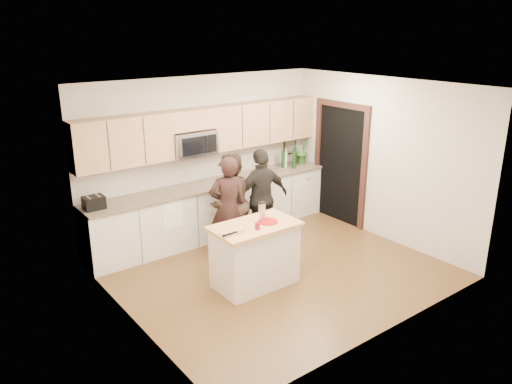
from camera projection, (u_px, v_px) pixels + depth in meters
floor at (276, 270)px, 7.43m from camera, size 4.50×4.50×0.00m
room_shell at (278, 157)px, 6.89m from camera, size 4.52×4.02×2.71m
back_cabinetry at (214, 209)px, 8.56m from camera, size 4.50×0.66×0.94m
upper_cabinetry at (209, 129)px, 8.26m from camera, size 4.50×0.33×0.75m
microwave at (192, 143)px, 8.09m from camera, size 0.76×0.41×0.40m
doorway at (340, 160)px, 9.03m from camera, size 0.06×1.25×2.20m
framed_picture at (290, 144)px, 9.65m from camera, size 0.30×0.03×0.38m
dish_towel at (169, 205)px, 7.77m from camera, size 0.34×0.60×0.48m
island at (255, 254)px, 6.89m from camera, size 1.21×0.71×0.90m
red_plate at (268, 222)px, 6.83m from camera, size 0.28×0.28×0.02m
box_grater at (262, 211)px, 6.84m from camera, size 0.10×0.06×0.26m
drink_glass at (257, 226)px, 6.58m from camera, size 0.07×0.07×0.09m
cutting_board at (231, 233)px, 6.46m from camera, size 0.30×0.19×0.02m
tongs at (230, 234)px, 6.37m from camera, size 0.22×0.03×0.02m
knife at (239, 232)px, 6.45m from camera, size 0.20×0.02×0.01m
toaster at (94, 203)px, 7.19m from camera, size 0.29×0.23×0.19m
bottle_cluster at (291, 157)px, 9.37m from camera, size 0.58×0.32×0.41m
orchid at (302, 151)px, 9.53m from camera, size 0.33×0.30×0.49m
woman_left at (228, 207)px, 7.68m from camera, size 0.69×0.58×1.61m
woman_center at (230, 203)px, 7.89m from camera, size 0.89×0.76×1.59m
woman_right at (262, 198)px, 8.07m from camera, size 0.99×0.50×1.63m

